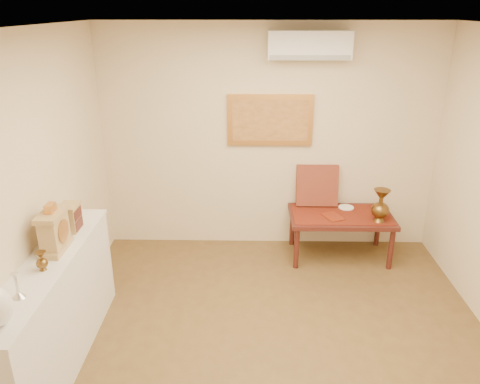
{
  "coord_description": "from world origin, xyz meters",
  "views": [
    {
      "loc": [
        -0.25,
        -3.17,
        2.84
      ],
      "look_at": [
        -0.33,
        1.15,
        1.12
      ],
      "focal_mm": 35.0,
      "sensor_mm": 36.0,
      "label": 1
    }
  ],
  "objects_px": {
    "brass_urn_tall": "(381,202)",
    "mantel_clock": "(54,231)",
    "display_ledge": "(56,313)",
    "low_table": "(341,220)",
    "wooden_chest": "(70,217)"
  },
  "relations": [
    {
      "from": "mantel_clock",
      "to": "wooden_chest",
      "type": "distance_m",
      "value": 0.37
    },
    {
      "from": "brass_urn_tall",
      "to": "low_table",
      "type": "distance_m",
      "value": 0.53
    },
    {
      "from": "display_ledge",
      "to": "low_table",
      "type": "height_order",
      "value": "display_ledge"
    },
    {
      "from": "mantel_clock",
      "to": "low_table",
      "type": "bearing_deg",
      "value": 32.45
    },
    {
      "from": "brass_urn_tall",
      "to": "display_ledge",
      "type": "height_order",
      "value": "brass_urn_tall"
    },
    {
      "from": "display_ledge",
      "to": "low_table",
      "type": "xyz_separation_m",
      "value": [
        2.67,
        1.88,
        -0.01
      ]
    },
    {
      "from": "brass_urn_tall",
      "to": "wooden_chest",
      "type": "distance_m",
      "value": 3.29
    },
    {
      "from": "brass_urn_tall",
      "to": "wooden_chest",
      "type": "height_order",
      "value": "wooden_chest"
    },
    {
      "from": "low_table",
      "to": "wooden_chest",
      "type": "bearing_deg",
      "value": -153.65
    },
    {
      "from": "brass_urn_tall",
      "to": "wooden_chest",
      "type": "xyz_separation_m",
      "value": [
        -3.07,
        -1.14,
        0.31
      ]
    },
    {
      "from": "brass_urn_tall",
      "to": "low_table",
      "type": "relative_size",
      "value": 0.39
    },
    {
      "from": "brass_urn_tall",
      "to": "mantel_clock",
      "type": "height_order",
      "value": "mantel_clock"
    },
    {
      "from": "mantel_clock",
      "to": "wooden_chest",
      "type": "height_order",
      "value": "mantel_clock"
    },
    {
      "from": "wooden_chest",
      "to": "low_table",
      "type": "height_order",
      "value": "wooden_chest"
    },
    {
      "from": "brass_urn_tall",
      "to": "mantel_clock",
      "type": "xyz_separation_m",
      "value": [
        -3.06,
        -1.51,
        0.37
      ]
    }
  ]
}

